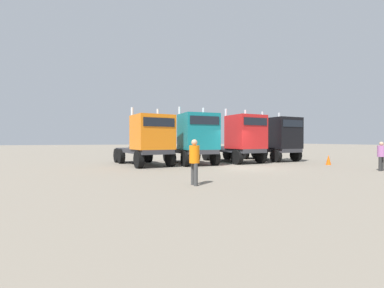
% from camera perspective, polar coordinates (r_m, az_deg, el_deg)
% --- Properties ---
extents(ground, '(200.00, 200.00, 0.00)m').
position_cam_1_polar(ground, '(17.75, 11.18, -4.93)').
color(ground, gray).
extents(semi_truck_orange, '(3.37, 6.72, 4.03)m').
position_cam_1_polar(semi_truck_orange, '(18.71, -9.36, 0.86)').
color(semi_truck_orange, '#333338').
rests_on(semi_truck_orange, ground).
extents(semi_truck_teal, '(2.66, 5.94, 4.22)m').
position_cam_1_polar(semi_truck_teal, '(19.35, 0.59, 1.13)').
color(semi_truck_teal, '#333338').
rests_on(semi_truck_teal, ground).
extents(semi_truck_red, '(2.94, 5.94, 4.25)m').
position_cam_1_polar(semi_truck_red, '(21.24, 10.32, 1.15)').
color(semi_truck_red, '#333338').
rests_on(semi_truck_red, ground).
extents(semi_truck_black, '(2.93, 6.57, 4.23)m').
position_cam_1_polar(semi_truck_black, '(24.07, 17.40, 1.02)').
color(semi_truck_black, '#333338').
rests_on(semi_truck_black, ground).
extents(visitor_in_hivis, '(0.40, 0.44, 1.80)m').
position_cam_1_polar(visitor_in_hivis, '(10.47, 0.51, -3.13)').
color(visitor_in_hivis, '#3C3C3C').
rests_on(visitor_in_hivis, ground).
extents(visitor_with_camera, '(0.48, 0.48, 1.68)m').
position_cam_1_polar(visitor_with_camera, '(18.87, 35.29, -1.76)').
color(visitor_with_camera, '#2C2C2C').
rests_on(visitor_with_camera, ground).
extents(traffic_cone_near, '(0.36, 0.36, 0.72)m').
position_cam_1_polar(traffic_cone_near, '(21.62, 27.04, -3.01)').
color(traffic_cone_near, '#F2590C').
rests_on(traffic_cone_near, ground).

